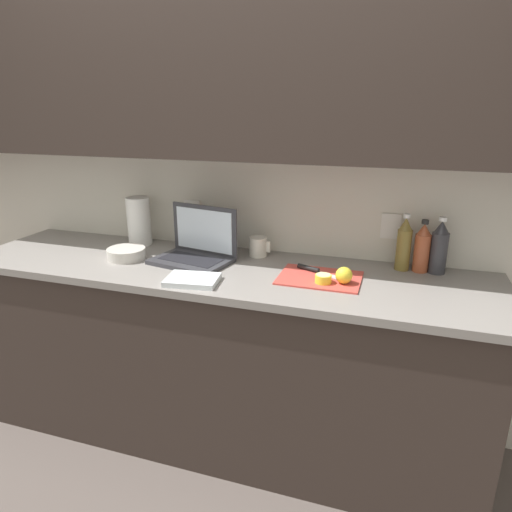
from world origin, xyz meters
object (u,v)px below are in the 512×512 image
(paper_towel_roll, at_px, (139,221))
(bottle_green_soda, at_px, (404,244))
(lemon_half_cut, at_px, (323,279))
(bowl_white, at_px, (126,253))
(lemon_whole_beside, at_px, (344,275))
(cutting_board, at_px, (320,278))
(bottle_water_clear, at_px, (439,248))
(measuring_cup, at_px, (258,247))
(bottle_oil_tall, at_px, (422,248))
(laptop, at_px, (197,248))
(knife, at_px, (314,270))

(paper_towel_roll, bearing_deg, bottle_green_soda, 0.86)
(lemon_half_cut, height_order, bowl_white, bowl_white)
(lemon_half_cut, height_order, lemon_whole_beside, lemon_whole_beside)
(cutting_board, height_order, bowl_white, bowl_white)
(bottle_green_soda, relative_size, bottle_water_clear, 1.01)
(measuring_cup, bearing_deg, bottle_oil_tall, 1.23)
(bottle_green_soda, relative_size, bowl_white, 1.40)
(laptop, height_order, bottle_oil_tall, laptop)
(bottle_green_soda, height_order, bowl_white, bottle_green_soda)
(laptop, xyz_separation_m, paper_towel_roll, (-0.41, 0.15, 0.07))
(knife, distance_m, paper_towel_roll, 1.01)
(lemon_whole_beside, height_order, paper_towel_roll, paper_towel_roll)
(knife, bearing_deg, laptop, -158.32)
(lemon_whole_beside, xyz_separation_m, bottle_oil_tall, (0.31, 0.28, 0.07))
(knife, relative_size, measuring_cup, 2.24)
(bowl_white, bearing_deg, measuring_cup, 21.35)
(bottle_oil_tall, relative_size, measuring_cup, 2.21)
(measuring_cup, relative_size, paper_towel_roll, 0.42)
(cutting_board, bearing_deg, measuring_cup, 147.77)
(bottle_green_soda, xyz_separation_m, measuring_cup, (-0.69, -0.02, -0.07))
(knife, relative_size, lemon_whole_beside, 3.41)
(lemon_half_cut, relative_size, paper_towel_roll, 0.27)
(bottle_green_soda, relative_size, measuring_cup, 2.41)
(bottle_green_soda, xyz_separation_m, paper_towel_roll, (-1.36, -0.02, 0.01))
(measuring_cup, relative_size, bowl_white, 0.58)
(knife, bearing_deg, lemon_whole_beside, -11.07)
(lemon_whole_beside, bearing_deg, bottle_water_clear, 36.19)
(knife, height_order, paper_towel_roll, paper_towel_roll)
(bottle_water_clear, bearing_deg, lemon_whole_beside, -143.81)
(bottle_oil_tall, height_order, bottle_water_clear, bottle_water_clear)
(cutting_board, distance_m, bowl_white, 0.96)
(cutting_board, height_order, lemon_whole_beside, lemon_whole_beside)
(lemon_whole_beside, bearing_deg, lemon_half_cut, -166.77)
(lemon_half_cut, xyz_separation_m, lemon_whole_beside, (0.08, 0.02, 0.02))
(knife, relative_size, bowl_white, 1.30)
(laptop, xyz_separation_m, lemon_whole_beside, (0.73, -0.10, -0.02))
(lemon_half_cut, distance_m, bottle_oil_tall, 0.50)
(lemon_whole_beside, bearing_deg, knife, 146.60)
(laptop, relative_size, knife, 1.67)
(lemon_whole_beside, bearing_deg, bottle_green_soda, 50.50)
(bottle_green_soda, bearing_deg, measuring_cup, -178.63)
(knife, xyz_separation_m, lemon_half_cut, (0.06, -0.12, 0.01))
(cutting_board, bearing_deg, bottle_oil_tall, 29.87)
(bottle_water_clear, xyz_separation_m, paper_towel_roll, (-1.52, -0.02, 0.01))
(knife, distance_m, bottle_water_clear, 0.57)
(knife, relative_size, lemon_half_cut, 3.50)
(paper_towel_roll, bearing_deg, measuring_cup, 0.34)
(knife, distance_m, bottle_oil_tall, 0.50)
(cutting_board, xyz_separation_m, bowl_white, (-0.96, -0.01, 0.02))
(laptop, relative_size, bottle_oil_tall, 1.69)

